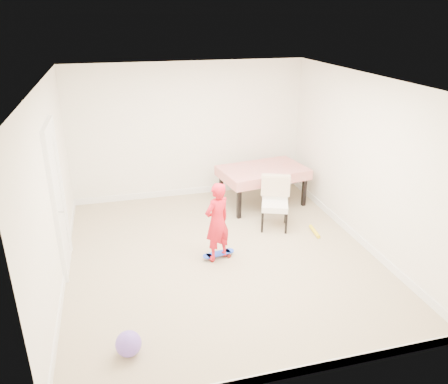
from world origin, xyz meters
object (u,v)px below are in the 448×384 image
object	(u,v)px
dining_table	(262,186)
balloon	(128,344)
child	(217,224)
skateboard	(219,255)
dining_chair	(275,204)

from	to	relation	value
dining_table	balloon	distance (m)	4.37
child	skateboard	bearing A→B (deg)	-148.32
dining_table	balloon	size ratio (longest dim) A/B	5.53
dining_chair	child	world-z (taller)	child
skateboard	balloon	world-z (taller)	balloon
dining_chair	dining_table	bearing A→B (deg)	103.20
dining_chair	skateboard	xyz separation A→B (m)	(-1.15, -0.72, -0.41)
dining_table	skateboard	world-z (taller)	dining_table
skateboard	balloon	size ratio (longest dim) A/B	1.79
skateboard	child	world-z (taller)	child
dining_chair	skateboard	world-z (taller)	dining_chair
skateboard	balloon	distance (m)	2.21
balloon	child	bearing A→B (deg)	49.96
dining_chair	balloon	size ratio (longest dim) A/B	3.19
child	dining_table	bearing A→B (deg)	-153.99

